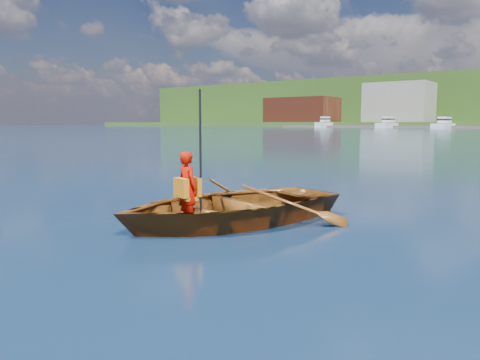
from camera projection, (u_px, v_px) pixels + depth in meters
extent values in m
plane|color=#131F3C|center=(196.00, 209.00, 9.31)|extent=(600.00, 600.00, 0.00)
imported|color=brown|center=(229.00, 206.00, 8.11)|extent=(4.12, 4.90, 0.87)
imported|color=#C40E01|center=(188.00, 188.00, 7.41)|extent=(0.49, 0.39, 1.17)
cube|color=orange|center=(181.00, 188.00, 7.34)|extent=(0.35, 0.20, 0.30)
cube|color=orange|center=(194.00, 186.00, 7.48)|extent=(0.35, 0.18, 0.30)
cube|color=orange|center=(188.00, 198.00, 7.43)|extent=(0.35, 0.30, 0.05)
cylinder|color=black|center=(201.00, 158.00, 7.32)|extent=(0.05, 0.05, 2.13)
cube|color=brown|center=(302.00, 110.00, 193.16)|extent=(28.00, 16.00, 10.00)
cube|color=gray|center=(399.00, 103.00, 169.19)|extent=(22.00, 16.00, 14.00)
cube|color=white|center=(324.00, 125.00, 163.80)|extent=(2.56, 9.16, 2.07)
cube|color=white|center=(325.00, 119.00, 164.27)|extent=(1.79, 4.12, 1.80)
cube|color=black|center=(325.00, 119.00, 164.26)|extent=(1.85, 4.30, 0.50)
cube|color=white|center=(387.00, 126.00, 150.54)|extent=(3.44, 12.28, 1.87)
cube|color=white|center=(388.00, 120.00, 151.27)|extent=(2.41, 5.53, 1.80)
cube|color=black|center=(388.00, 119.00, 151.26)|extent=(2.48, 5.77, 0.50)
cube|color=white|center=(443.00, 126.00, 140.39)|extent=(3.86, 13.79, 1.70)
cube|color=white|center=(445.00, 120.00, 141.26)|extent=(2.70, 6.21, 1.80)
cube|color=black|center=(445.00, 120.00, 141.25)|extent=(2.78, 6.48, 0.50)
cylinder|color=#382314|center=(329.00, 102.00, 264.79)|extent=(0.80, 0.80, 3.66)
sphere|color=#2C6025|center=(329.00, 93.00, 264.19)|extent=(6.83, 6.83, 6.83)
cylinder|color=#382314|center=(286.00, 107.00, 264.15)|extent=(0.80, 0.80, 3.68)
sphere|color=#2C6025|center=(286.00, 99.00, 263.56)|extent=(6.86, 6.86, 6.86)
cylinder|color=#382314|center=(343.00, 99.00, 268.96)|extent=(0.80, 0.80, 3.64)
sphere|color=#2C6025|center=(343.00, 91.00, 268.37)|extent=(6.80, 6.80, 6.80)
cylinder|color=#382314|center=(375.00, 96.00, 268.30)|extent=(0.80, 0.80, 3.36)
sphere|color=#2C6025|center=(375.00, 88.00, 267.75)|extent=(6.28, 6.28, 6.28)
cylinder|color=#382314|center=(406.00, 106.00, 219.86)|extent=(0.80, 0.80, 3.47)
sphere|color=#2C6025|center=(407.00, 96.00, 219.30)|extent=(6.48, 6.48, 6.48)
cylinder|color=#382314|center=(368.00, 91.00, 292.96)|extent=(0.80, 0.80, 3.46)
sphere|color=#2C6025|center=(368.00, 83.00, 292.39)|extent=(6.45, 6.45, 6.45)
cylinder|color=#382314|center=(438.00, 105.00, 213.26)|extent=(0.80, 0.80, 3.28)
sphere|color=#2C6025|center=(438.00, 96.00, 212.73)|extent=(6.12, 6.12, 6.12)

